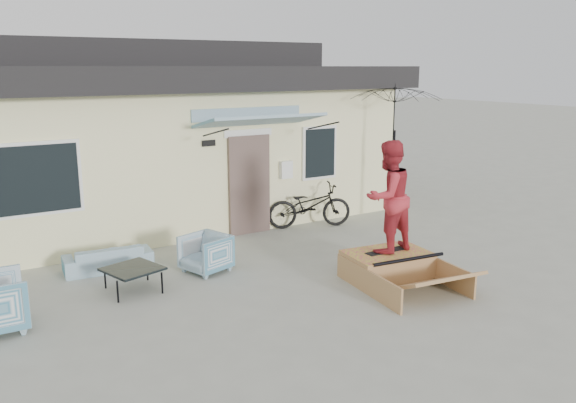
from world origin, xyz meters
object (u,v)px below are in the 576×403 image
coffee_table (133,279)px  bicycle (310,201)px  skate_ramp (387,265)px  skater (388,195)px  loveseat (108,254)px  patio_umbrella (394,146)px  armchair_right (206,251)px  skateboard (386,250)px

coffee_table → bicycle: bearing=20.4°
skate_ramp → skater: 1.21m
loveseat → skate_ramp: (3.87, -2.92, -0.07)m
patio_umbrella → skate_ramp: size_ratio=1.25×
armchair_right → skater: size_ratio=0.39×
loveseat → patio_umbrella: size_ratio=0.66×
skateboard → skater: 0.96m
bicycle → skater: 3.52m
coffee_table → bicycle: bicycle is taller
skateboard → skater: skater is taller
patio_umbrella → skater: size_ratio=1.22×
bicycle → skateboard: (-0.71, -3.35, -0.12)m
skater → loveseat: bearing=-42.4°
skate_ramp → skateboard: 0.26m
loveseat → skateboard: 4.83m
patio_umbrella → skateboard: bearing=-133.3°
skater → armchair_right: bearing=-43.3°
bicycle → skater: bearing=-172.7°
skate_ramp → skater: size_ratio=0.98×
loveseat → skateboard: loveseat is taller
loveseat → skater: (3.87, -2.88, 1.14)m
coffee_table → patio_umbrella: (6.42, 1.11, 1.56)m
skateboard → skate_ramp: bearing=-96.2°
loveseat → bicycle: bicycle is taller
coffee_table → patio_umbrella: patio_umbrella is taller
coffee_table → skater: skater is taller
armchair_right → skater: (2.45, -1.88, 1.07)m
loveseat → coffee_table: bearing=98.4°
loveseat → coffee_table: loveseat is taller
patio_umbrella → skateboard: 4.01m
armchair_right → skateboard: armchair_right is taller
loveseat → bicycle: bearing=-168.6°
skate_ramp → patio_umbrella: bearing=53.9°
coffee_table → skateboard: bearing=-23.6°
patio_umbrella → skater: bearing=-133.3°
bicycle → patio_umbrella: patio_umbrella is taller
armchair_right → skateboard: (2.45, -1.88, 0.11)m
loveseat → skate_ramp: loveseat is taller
skate_ramp → coffee_table: bearing=162.6°
coffee_table → armchair_right: bearing=9.2°
armchair_right → coffee_table: bearing=-98.5°
bicycle → skate_ramp: bearing=-172.6°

